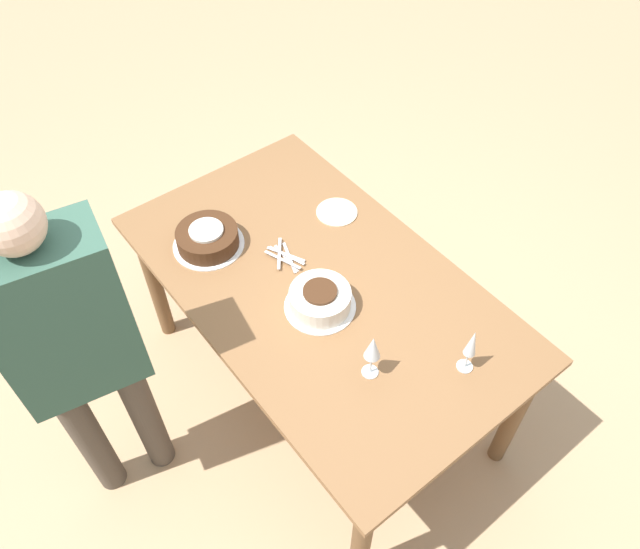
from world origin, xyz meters
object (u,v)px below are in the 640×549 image
cake_center_white (320,299)px  wine_glass_near (373,349)px  cake_front_chocolate (208,238)px  person_cutting (74,343)px  wine_glass_far (472,345)px

cake_center_white → wine_glass_near: bearing=-7.0°
cake_center_white → cake_front_chocolate: size_ratio=0.93×
wine_glass_near → person_cutting: bearing=-128.2°
cake_front_chocolate → wine_glass_far: 1.12m
person_cutting → wine_glass_near: bearing=-28.2°
person_cutting → cake_front_chocolate: bearing=32.1°
wine_glass_near → wine_glass_far: bearing=55.8°
wine_glass_near → cake_center_white: bearing=173.0°
wine_glass_far → wine_glass_near: bearing=-124.2°
cake_center_white → cake_front_chocolate: cake_center_white is taller
cake_center_white → wine_glass_near: wine_glass_near is taller
cake_front_chocolate → wine_glass_near: 0.87m
wine_glass_far → person_cutting: 1.30m
wine_glass_near → person_cutting: person_cutting is taller
cake_front_chocolate → person_cutting: bearing=-67.9°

